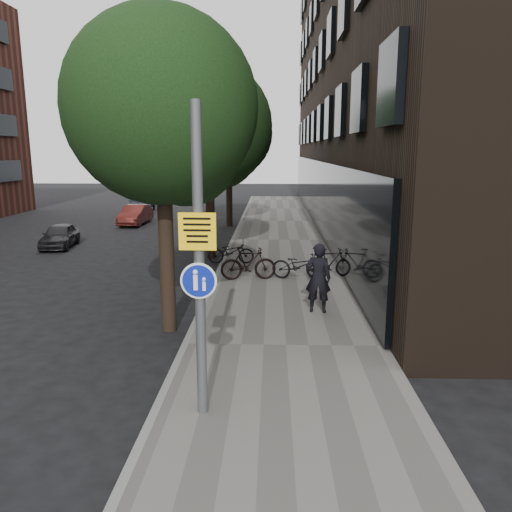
{
  "coord_description": "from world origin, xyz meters",
  "views": [
    {
      "loc": [
        -0.07,
        -7.11,
        4.35
      ],
      "look_at": [
        -0.44,
        3.96,
        2.0
      ],
      "focal_mm": 35.0,
      "sensor_mm": 36.0,
      "label": 1
    }
  ],
  "objects_px": {
    "signpost": "(199,264)",
    "pedestrian": "(318,278)",
    "parked_bike_facade_near": "(299,266)",
    "parked_car_near": "(60,236)"
  },
  "relations": [
    {
      "from": "signpost",
      "to": "parked_bike_facade_near",
      "type": "relative_size",
      "value": 2.63
    },
    {
      "from": "parked_bike_facade_near",
      "to": "parked_car_near",
      "type": "distance_m",
      "value": 12.24
    },
    {
      "from": "pedestrian",
      "to": "parked_bike_facade_near",
      "type": "xyz_separation_m",
      "value": [
        -0.32,
        3.31,
        -0.44
      ]
    },
    {
      "from": "parked_car_near",
      "to": "parked_bike_facade_near",
      "type": "bearing_deg",
      "value": -37.56
    },
    {
      "from": "signpost",
      "to": "pedestrian",
      "type": "bearing_deg",
      "value": 68.02
    },
    {
      "from": "parked_bike_facade_near",
      "to": "parked_car_near",
      "type": "xyz_separation_m",
      "value": [
        -10.62,
        6.08,
        -0.08
      ]
    },
    {
      "from": "pedestrian",
      "to": "parked_bike_facade_near",
      "type": "height_order",
      "value": "pedestrian"
    },
    {
      "from": "parked_bike_facade_near",
      "to": "parked_car_near",
      "type": "relative_size",
      "value": 0.6
    },
    {
      "from": "signpost",
      "to": "parked_bike_facade_near",
      "type": "bearing_deg",
      "value": 78.68
    },
    {
      "from": "pedestrian",
      "to": "parked_car_near",
      "type": "height_order",
      "value": "pedestrian"
    }
  ]
}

